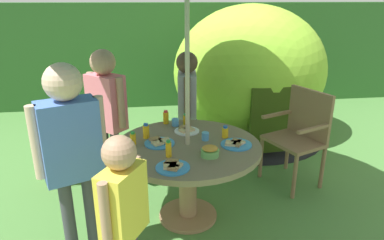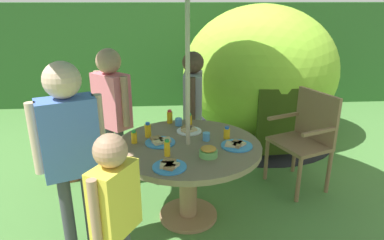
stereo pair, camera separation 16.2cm
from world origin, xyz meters
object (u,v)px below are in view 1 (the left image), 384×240
at_px(plate_center_front, 173,166).
at_px(juice_bottle_far_left, 166,117).
at_px(juice_bottle_mid_right, 225,132).
at_px(juice_bottle_near_right, 146,131).
at_px(child_in_grey_shirt, 187,97).
at_px(plate_center_back, 186,130).
at_px(snack_bowl, 210,151).
at_px(juice_bottle_front_edge, 133,139).
at_px(child_in_blue_shirt, 70,141).
at_px(juice_bottle_near_left, 169,149).
at_px(plate_mid_left, 236,144).
at_px(child_in_yellow_shirt, 123,203).
at_px(child_in_pink_shirt, 106,102).
at_px(wooden_chair, 300,131).
at_px(plate_far_right, 159,142).
at_px(cup_far, 205,136).
at_px(cup_near, 175,122).
at_px(potted_plant, 60,154).
at_px(juice_bottle_back_edge, 186,119).
at_px(dome_tent, 249,72).
at_px(garden_table, 188,160).

distance_m(plate_center_front, juice_bottle_far_left, 0.92).
bearing_deg(juice_bottle_mid_right, juice_bottle_near_right, 173.06).
relative_size(child_in_grey_shirt, plate_center_front, 5.40).
bearing_deg(juice_bottle_mid_right, plate_center_back, 150.18).
height_order(snack_bowl, plate_center_back, snack_bowl).
bearing_deg(juice_bottle_front_edge, plate_center_back, 25.69).
xyz_separation_m(child_in_blue_shirt, juice_bottle_near_left, (0.66, 0.14, -0.17)).
bearing_deg(snack_bowl, child_in_grey_shirt, 91.54).
bearing_deg(plate_mid_left, snack_bowl, -145.55).
relative_size(child_in_blue_shirt, child_in_yellow_shirt, 1.28).
distance_m(child_in_pink_shirt, plate_center_back, 0.83).
bearing_deg(juice_bottle_far_left, child_in_yellow_shirt, -103.72).
bearing_deg(wooden_chair, juice_bottle_near_right, -100.86).
bearing_deg(child_in_blue_shirt, plate_center_front, -26.74).
relative_size(child_in_grey_shirt, juice_bottle_near_right, 10.14).
bearing_deg(child_in_pink_shirt, plate_far_right, -9.34).
bearing_deg(snack_bowl, cup_far, 86.66).
height_order(child_in_yellow_shirt, cup_near, child_in_yellow_shirt).
bearing_deg(plate_center_back, potted_plant, 156.95).
bearing_deg(juice_bottle_back_edge, plate_far_right, -122.31).
bearing_deg(dome_tent, garden_table, -123.27).
distance_m(plate_mid_left, juice_bottle_mid_right, 0.18).
height_order(child_in_pink_shirt, juice_bottle_far_left, child_in_pink_shirt).
distance_m(plate_far_right, juice_bottle_front_edge, 0.22).
bearing_deg(garden_table, juice_bottle_far_left, 105.53).
bearing_deg(juice_bottle_far_left, snack_bowl, -69.52).
bearing_deg(potted_plant, garden_table, -33.52).
bearing_deg(wooden_chair, dome_tent, 163.29).
relative_size(potted_plant, child_in_yellow_shirt, 0.50).
bearing_deg(potted_plant, wooden_chair, -7.69).
height_order(child_in_blue_shirt, cup_near, child_in_blue_shirt).
bearing_deg(wooden_chair, child_in_grey_shirt, -133.44).
bearing_deg(juice_bottle_near_right, juice_bottle_mid_right, -6.94).
distance_m(garden_table, cup_far, 0.24).
distance_m(wooden_chair, juice_bottle_near_left, 1.55).
relative_size(juice_bottle_near_right, juice_bottle_mid_right, 1.24).
height_order(child_in_blue_shirt, juice_bottle_front_edge, child_in_blue_shirt).
relative_size(child_in_blue_shirt, juice_bottle_near_left, 10.91).
relative_size(garden_table, child_in_pink_shirt, 0.87).
bearing_deg(potted_plant, cup_far, -28.35).
bearing_deg(dome_tent, juice_bottle_far_left, -135.37).
bearing_deg(child_in_blue_shirt, juice_bottle_front_edge, 23.25).
bearing_deg(juice_bottle_front_edge, child_in_yellow_shirt, -92.16).
height_order(child_in_pink_shirt, plate_center_front, child_in_pink_shirt).
bearing_deg(plate_center_back, snack_bowl, -77.53).
xyz_separation_m(plate_mid_left, juice_bottle_near_right, (-0.72, 0.26, 0.05)).
relative_size(dome_tent, potted_plant, 3.94).
bearing_deg(cup_near, snack_bowl, -73.61).
relative_size(plate_far_right, juice_bottle_near_right, 1.91).
bearing_deg(cup_near, child_in_pink_shirt, 161.66).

